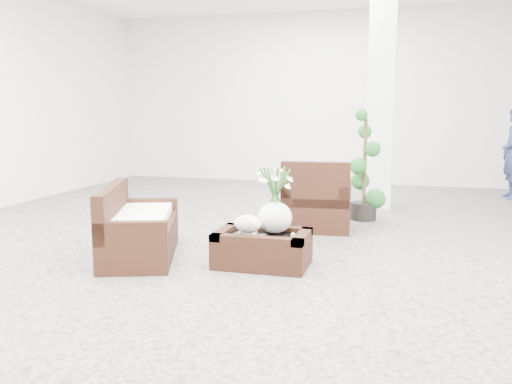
% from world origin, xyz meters
% --- Properties ---
extents(ground, '(11.00, 11.00, 0.00)m').
position_xyz_m(ground, '(0.00, 0.00, 0.00)').
color(ground, gray).
rests_on(ground, ground).
extents(column, '(0.40, 0.40, 3.50)m').
position_xyz_m(column, '(1.20, 2.80, 1.75)').
color(column, white).
rests_on(column, ground).
extents(coffee_table, '(0.90, 0.60, 0.31)m').
position_xyz_m(coffee_table, '(0.26, -0.81, 0.16)').
color(coffee_table, '#341A0F').
rests_on(coffee_table, ground).
extents(sheep_figurine, '(0.28, 0.23, 0.21)m').
position_xyz_m(sheep_figurine, '(0.14, -0.91, 0.42)').
color(sheep_figurine, white).
rests_on(sheep_figurine, coffee_table).
extents(planter_narcissus, '(0.44, 0.44, 0.80)m').
position_xyz_m(planter_narcissus, '(0.36, -0.71, 0.71)').
color(planter_narcissus, white).
rests_on(planter_narcissus, coffee_table).
extents(tealight, '(0.04, 0.04, 0.03)m').
position_xyz_m(tealight, '(0.56, -0.79, 0.33)').
color(tealight, white).
rests_on(tealight, coffee_table).
extents(armchair, '(0.90, 0.87, 0.90)m').
position_xyz_m(armchair, '(0.51, 1.01, 0.45)').
color(armchair, '#341A0F').
rests_on(armchair, ground).
extents(loveseat, '(1.10, 1.55, 0.75)m').
position_xyz_m(loveseat, '(-1.05, -0.81, 0.38)').
color(loveseat, '#341A0F').
rests_on(loveseat, ground).
extents(topiary, '(0.40, 0.40, 1.50)m').
position_xyz_m(topiary, '(1.05, 1.75, 0.75)').
color(topiary, '#1A511C').
rests_on(topiary, ground).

